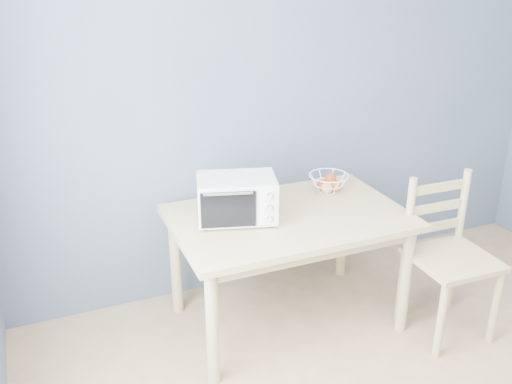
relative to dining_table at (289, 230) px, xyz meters
name	(u,v)px	position (x,y,z in m)	size (l,w,h in m)	color
dining_table	(289,230)	(0.00, 0.00, 0.00)	(1.40, 0.90, 0.75)	tan
toaster_oven	(234,198)	(-0.33, 0.06, 0.24)	(0.52, 0.42, 0.27)	beige
fruit_basket	(328,183)	(0.39, 0.22, 0.17)	(0.27, 0.27, 0.13)	white
dining_chair	(447,259)	(0.86, -0.43, -0.16)	(0.47, 0.47, 0.99)	tan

